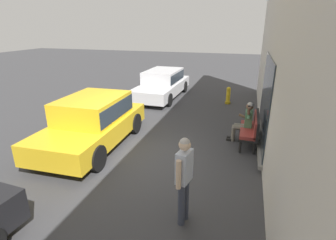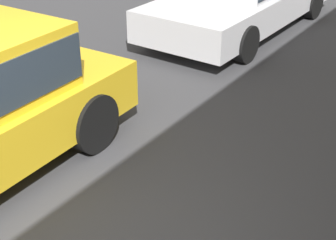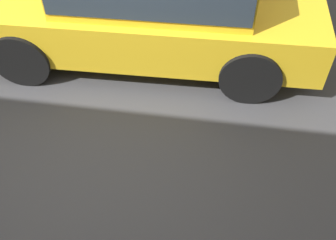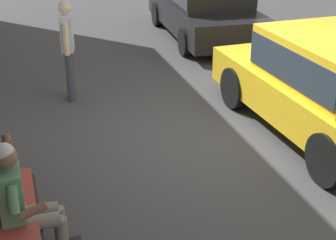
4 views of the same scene
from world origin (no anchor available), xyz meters
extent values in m
cube|color=silver|center=(-6.36, -1.53, 0.49)|extent=(4.64, 1.82, 0.53)
cylinder|color=black|center=(-4.92, -0.72, 0.30)|extent=(0.61, 0.19, 0.61)
cylinder|color=black|center=(-4.95, -2.38, 0.30)|extent=(0.61, 0.19, 0.61)
cylinder|color=black|center=(-7.78, -0.68, 0.30)|extent=(0.61, 0.19, 0.61)
cylinder|color=black|center=(-1.55, -0.92, 0.34)|extent=(0.69, 0.20, 0.69)
camera|label=1|loc=(6.19, 2.60, 3.53)|focal=28.00mm
camera|label=2|loc=(2.14, 2.60, 3.11)|focal=55.00mm
camera|label=3|loc=(-1.15, 2.60, 3.46)|focal=45.00mm
camera|label=4|loc=(-6.24, 2.60, 3.41)|focal=55.00mm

